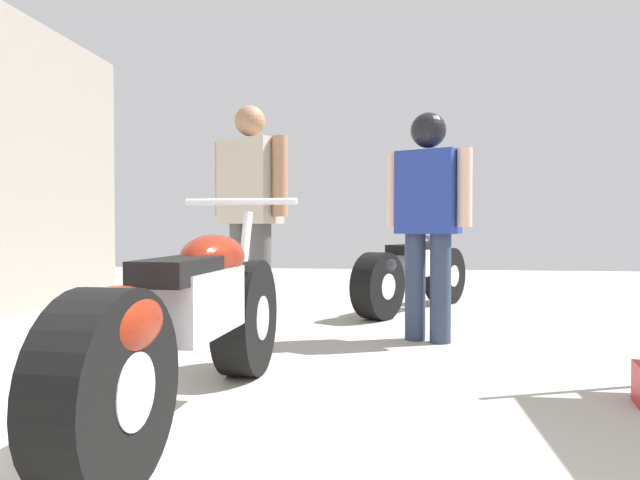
{
  "coord_description": "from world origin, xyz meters",
  "views": [
    {
      "loc": [
        0.57,
        -0.67,
        0.85
      ],
      "look_at": [
        0.13,
        3.09,
        0.75
      ],
      "focal_mm": 32.79,
      "sensor_mm": 36.0,
      "label": 1
    }
  ],
  "objects_px": {
    "motorcycle_maroon_cruiser": "(191,324)",
    "mechanic_in_blue": "(250,205)",
    "mechanic_with_helmet": "(428,205)",
    "motorcycle_black_naked": "(413,272)"
  },
  "relations": [
    {
      "from": "motorcycle_black_naked",
      "to": "motorcycle_maroon_cruiser",
      "type": "bearing_deg",
      "value": -107.88
    },
    {
      "from": "mechanic_in_blue",
      "to": "motorcycle_black_naked",
      "type": "bearing_deg",
      "value": 45.54
    },
    {
      "from": "motorcycle_maroon_cruiser",
      "to": "mechanic_in_blue",
      "type": "bearing_deg",
      "value": 96.29
    },
    {
      "from": "motorcycle_maroon_cruiser",
      "to": "motorcycle_black_naked",
      "type": "height_order",
      "value": "motorcycle_maroon_cruiser"
    },
    {
      "from": "motorcycle_black_naked",
      "to": "mechanic_with_helmet",
      "type": "xyz_separation_m",
      "value": [
        0.05,
        -1.51,
        0.62
      ]
    },
    {
      "from": "mechanic_in_blue",
      "to": "mechanic_with_helmet",
      "type": "bearing_deg",
      "value": -6.95
    },
    {
      "from": "motorcycle_maroon_cruiser",
      "to": "mechanic_with_helmet",
      "type": "bearing_deg",
      "value": 58.76
    },
    {
      "from": "motorcycle_black_naked",
      "to": "mechanic_in_blue",
      "type": "distance_m",
      "value": 1.98
    },
    {
      "from": "motorcycle_black_naked",
      "to": "mechanic_with_helmet",
      "type": "relative_size",
      "value": 1.08
    },
    {
      "from": "mechanic_in_blue",
      "to": "mechanic_with_helmet",
      "type": "distance_m",
      "value": 1.37
    }
  ]
}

